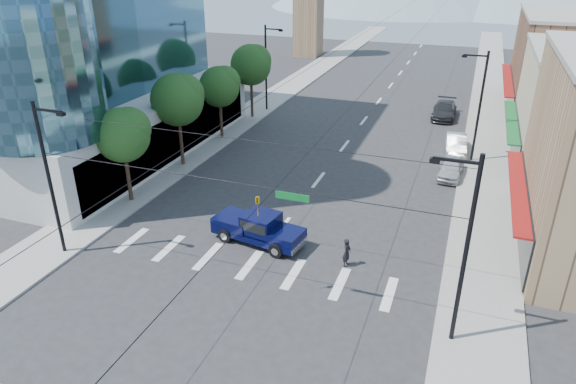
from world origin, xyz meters
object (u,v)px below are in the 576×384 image
Objects in this scene: parked_car_mid at (456,144)px; parked_car_near at (451,168)px; pickup_truck at (258,227)px; pedestrian at (347,252)px; parked_car_far at (444,110)px.

parked_car_near is at bearing -95.14° from parked_car_mid.
parked_car_mid is (10.12, 19.73, -0.23)m from pickup_truck.
parked_car_mid is (4.53, 20.40, -0.07)m from pedestrian.
parked_car_near is at bearing 63.40° from pickup_truck.
pickup_truck is at bearing -122.31° from parked_car_mid.
parked_car_mid is 0.83× the size of parked_car_far.
pedestrian is (5.60, -0.67, -0.16)m from pickup_truck.
parked_car_near is (4.53, 14.76, -0.12)m from pedestrian.
parked_car_far is (8.32, 29.86, -0.18)m from pickup_truck.
parked_car_mid is (0.00, 5.64, 0.04)m from parked_car_near.
parked_car_far reaches higher than parked_car_mid.
pickup_truck reaches higher than parked_car_near.
parked_car_mid is at bearing -5.90° from pedestrian.
pickup_truck reaches higher than parked_car_far.
pedestrian is at bearing -107.65° from parked_car_mid.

